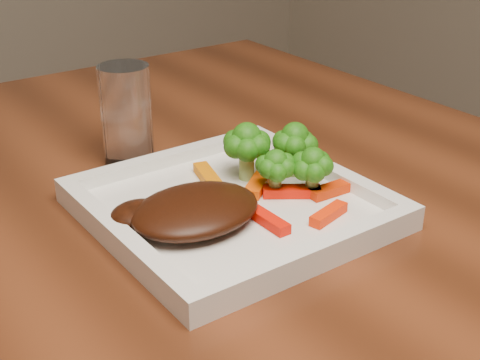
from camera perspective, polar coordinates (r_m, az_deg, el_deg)
plate at (r=0.69m, az=-0.68°, el=-2.55°), size 0.27×0.27×0.01m
steak at (r=0.64m, az=-3.83°, el=-2.57°), size 0.14×0.11×0.03m
broccoli_0 at (r=0.72m, az=0.58°, el=2.65°), size 0.08×0.08×0.07m
broccoli_1 at (r=0.74m, az=4.68°, el=2.78°), size 0.08×0.08×0.06m
broccoli_2 at (r=0.69m, az=6.22°, el=0.96°), size 0.06×0.06×0.06m
broccoli_3 at (r=0.69m, az=3.05°, el=1.05°), size 0.05×0.05×0.06m
carrot_0 at (r=0.66m, az=7.57°, el=-2.90°), size 0.05×0.02×0.01m
carrot_1 at (r=0.71m, az=8.03°, el=-0.75°), size 0.06×0.02×0.01m
carrot_2 at (r=0.64m, az=2.49°, el=-3.48°), size 0.01×0.05×0.01m
carrot_3 at (r=0.77m, az=3.67°, el=1.55°), size 0.05×0.03×0.01m
carrot_4 at (r=0.73m, az=-2.77°, el=0.32°), size 0.03×0.06×0.01m
carrot_5 at (r=0.70m, az=4.43°, el=-0.97°), size 0.06×0.05×0.01m
carrot_6 at (r=0.72m, az=1.64°, el=-0.23°), size 0.06×0.05×0.01m
drinking_glass at (r=0.79m, az=-9.66°, el=5.44°), size 0.07×0.07×0.12m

